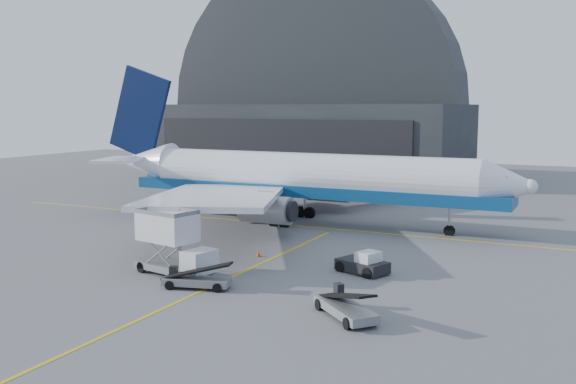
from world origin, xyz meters
The scene contains 9 objects.
ground centered at (0.00, 0.00, 0.00)m, with size 200.00×200.00×0.00m, color #565659.
taxi_lines centered at (0.00, 12.67, 0.01)m, with size 80.00×42.12×0.02m.
hangar centered at (-22.00, 64.95, 9.54)m, with size 50.00×28.30×28.00m.
airliner centered at (-5.52, 21.74, 4.58)m, with size 46.67×45.26×16.38m.
catering_truck centered at (-4.05, -0.52, 2.17)m, with size 6.56×3.49×4.28m.
pushback_tug centered at (7.78, 5.65, 0.62)m, with size 4.04×3.14×1.65m.
belt_loader_a centered at (-0.71, -2.67, 0.55)m, with size 4.75×2.59×1.78m.
belt_loader_b centered at (10.04, -3.90, 0.61)m, with size 4.72×4.45×1.97m.
traffic_cone centered at (-1.27, 6.80, 0.23)m, with size 0.33×0.33×0.48m.
Camera 1 is at (22.30, -36.30, 11.66)m, focal length 40.00 mm.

